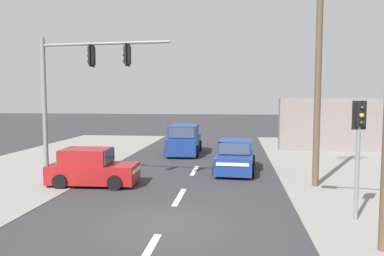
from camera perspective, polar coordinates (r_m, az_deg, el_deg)
The scene contains 11 objects.
ground_plane at distance 11.17m, azimuth -4.33°, elevation -14.44°, with size 140.00×140.00×0.00m, color #303033.
lane_dash_near at distance 9.34m, azimuth -6.82°, elevation -18.37°, with size 0.20×2.40×0.01m, color silver.
lane_dash_mid at distance 13.99m, azimuth -1.93°, elevation -10.45°, with size 0.20×2.40×0.01m, color silver.
lane_dash_far at distance 18.82m, azimuth 0.39°, elevation -6.50°, with size 0.20×2.40×0.01m, color silver.
utility_pole_midground_right at distance 16.03m, azimuth 18.69°, elevation 8.44°, with size 1.80×0.26×9.07m.
traffic_signal_mast at distance 15.42m, azimuth -17.57°, elevation 6.29°, with size 5.28×0.60×6.00m.
pedestal_signal_right_kerb at distance 11.99m, azimuth 24.03°, elevation -1.66°, with size 0.43×0.31×3.56m.
shopfront_wall_far at distance 27.89m, azimuth 25.47°, elevation 0.42°, with size 12.00×1.00×3.60m, color gray.
suv_oncoming_near at distance 24.16m, azimuth -1.20°, elevation -1.89°, with size 2.17×4.59×1.90m.
hatchback_oncoming_mid at distance 16.23m, azimuth -15.04°, elevation -5.96°, with size 3.70×1.89×1.53m.
sedan_receding_far at distance 18.65m, azimuth 6.63°, elevation -4.45°, with size 2.07×4.32×1.56m.
Camera 1 is at (2.05, -10.35, 3.66)m, focal length 35.00 mm.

